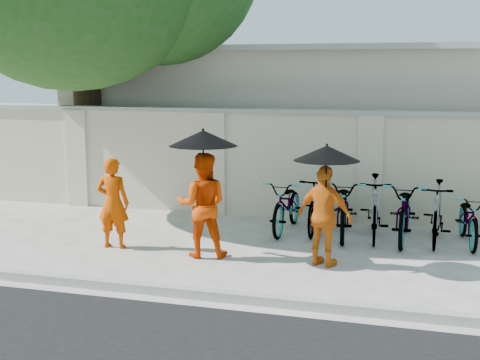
# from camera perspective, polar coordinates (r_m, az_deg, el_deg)

# --- Properties ---
(ground) EXTENTS (80.00, 80.00, 0.00)m
(ground) POSITION_cam_1_polar(r_m,az_deg,el_deg) (10.13, -2.25, -6.77)
(ground) COLOR beige
(kerb) EXTENTS (40.00, 0.16, 0.12)m
(kerb) POSITION_cam_1_polar(r_m,az_deg,el_deg) (8.59, -5.92, -9.39)
(kerb) COLOR gray
(kerb) RESTS_ON ground
(compound_wall) EXTENTS (20.00, 0.30, 2.00)m
(compound_wall) POSITION_cam_1_polar(r_m,az_deg,el_deg) (12.73, 6.61, 1.11)
(compound_wall) COLOR beige
(compound_wall) RESTS_ON ground
(building_behind) EXTENTS (14.00, 6.00, 3.20)m
(building_behind) POSITION_cam_1_polar(r_m,az_deg,el_deg) (16.30, 12.42, 4.89)
(building_behind) COLOR #BAAB96
(building_behind) RESTS_ON ground
(monk_left) EXTENTS (0.55, 0.38, 1.45)m
(monk_left) POSITION_cam_1_polar(r_m,az_deg,el_deg) (10.81, -10.79, -1.93)
(monk_left) COLOR #C43C00
(monk_left) RESTS_ON ground
(monk_center) EXTENTS (0.90, 0.77, 1.60)m
(monk_center) POSITION_cam_1_polar(r_m,az_deg,el_deg) (10.12, -3.23, -2.14)
(monk_center) COLOR #DA3B03
(monk_center) RESTS_ON ground
(parasol_center) EXTENTS (1.02, 1.02, 1.04)m
(parasol_center) POSITION_cam_1_polar(r_m,az_deg,el_deg) (9.87, -3.16, 3.59)
(parasol_center) COLOR black
(parasol_center) RESTS_ON ground
(monk_right) EXTENTS (0.93, 0.63, 1.47)m
(monk_right) POSITION_cam_1_polar(r_m,az_deg,el_deg) (9.69, 7.25, -3.10)
(monk_right) COLOR orange
(monk_right) RESTS_ON ground
(parasol_right) EXTENTS (0.94, 0.94, 0.94)m
(parasol_right) POSITION_cam_1_polar(r_m,az_deg,el_deg) (9.45, 7.41, 2.29)
(parasol_right) COLOR black
(parasol_right) RESTS_ON ground
(bike_0) EXTENTS (0.66, 1.80, 0.94)m
(bike_0) POSITION_cam_1_polar(r_m,az_deg,el_deg) (11.75, 4.06, -2.17)
(bike_0) COLOR #8F8BA1
(bike_0) RESTS_ON ground
(bike_1) EXTENTS (0.52, 1.72, 1.03)m
(bike_1) POSITION_cam_1_polar(r_m,az_deg,el_deg) (11.71, 6.54, -2.02)
(bike_1) COLOR #8F8BA1
(bike_1) RESTS_ON ground
(bike_2) EXTENTS (0.88, 1.99, 1.01)m
(bike_2) POSITION_cam_1_polar(r_m,az_deg,el_deg) (11.52, 8.92, -2.30)
(bike_2) COLOR #8F8BA1
(bike_2) RESTS_ON ground
(bike_3) EXTENTS (0.67, 1.82, 1.07)m
(bike_3) POSITION_cam_1_polar(r_m,az_deg,el_deg) (11.41, 11.40, -2.34)
(bike_3) COLOR #8F8BA1
(bike_3) RESTS_ON ground
(bike_4) EXTENTS (0.70, 1.94, 1.02)m
(bike_4) POSITION_cam_1_polar(r_m,az_deg,el_deg) (11.41, 13.94, -2.57)
(bike_4) COLOR #8F8BA1
(bike_4) RESTS_ON ground
(bike_5) EXTENTS (0.57, 1.73, 1.03)m
(bike_5) POSITION_cam_1_polar(r_m,az_deg,el_deg) (11.35, 16.47, -2.71)
(bike_5) COLOR #8F8BA1
(bike_5) RESTS_ON ground
(bike_6) EXTENTS (0.75, 1.68, 0.85)m
(bike_6) POSITION_cam_1_polar(r_m,az_deg,el_deg) (11.48, 18.98, -3.16)
(bike_6) COLOR #8F8BA1
(bike_6) RESTS_ON ground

